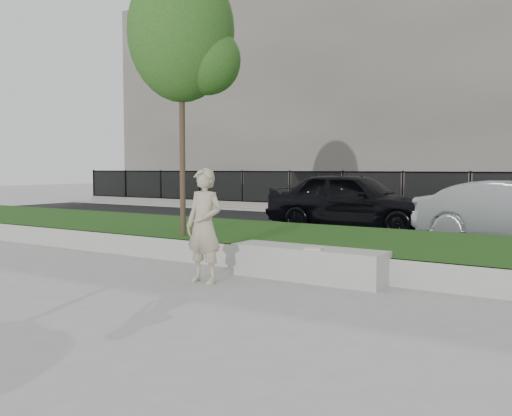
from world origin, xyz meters
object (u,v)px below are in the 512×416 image
Objects in this scene: man at (204,226)px; book at (314,249)px; car_dark at (353,201)px; young_tree at (185,37)px; stone_bench at (308,263)px.

man is 6.78× the size of book.
man is at bearing -174.28° from car_dark.
man is 1.65m from book.
young_tree reaches higher than car_dark.
stone_bench is 0.47× the size of young_tree.
man is (-1.18, -1.04, 0.60)m from stone_bench.
stone_bench is 6.83m from car_dark.
book reaches higher than stone_bench.
car_dark is (-2.30, 6.67, 0.32)m from book.
stone_bench is 1.44× the size of man.
man reaches higher than stone_bench.
book is 7.07m from car_dark.
car_dark is at bearing 95.43° from book.
man is 4.28m from young_tree.
stone_bench is at bearing 122.14° from book.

